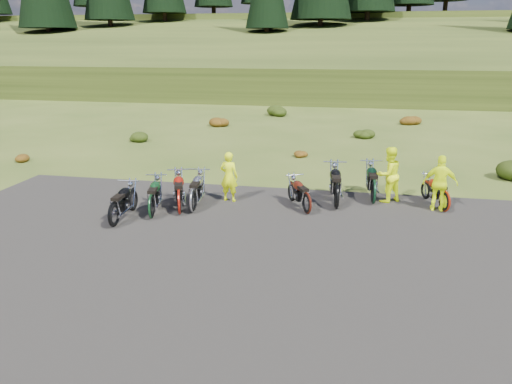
% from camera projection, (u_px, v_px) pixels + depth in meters
% --- Properties ---
extents(ground, '(300.00, 300.00, 0.00)m').
position_uv_depth(ground, '(276.00, 229.00, 13.85)').
color(ground, '#384C19').
rests_on(ground, ground).
extents(gravel_pad, '(20.00, 12.00, 0.04)m').
position_uv_depth(gravel_pad, '(263.00, 259.00, 11.97)').
color(gravel_pad, black).
rests_on(gravel_pad, ground).
extents(hill_slope, '(300.00, 45.97, 9.37)m').
position_uv_depth(hill_slope, '(339.00, 85.00, 60.82)').
color(hill_slope, '#2A3913').
rests_on(hill_slope, ground).
extents(hill_plateau, '(300.00, 90.00, 9.17)m').
position_uv_depth(hill_plateau, '(348.00, 64.00, 117.20)').
color(hill_plateau, '#2A3913').
rests_on(hill_plateau, ground).
extents(shrub_0, '(0.77, 0.77, 0.45)m').
position_uv_depth(shrub_0, '(25.00, 156.00, 21.63)').
color(shrub_0, '#6D2F0D').
rests_on(shrub_0, ground).
extents(shrub_1, '(1.03, 1.03, 0.61)m').
position_uv_depth(shrub_1, '(138.00, 135.00, 26.05)').
color(shrub_1, black).
rests_on(shrub_1, ground).
extents(shrub_2, '(1.30, 1.30, 0.77)m').
position_uv_depth(shrub_2, '(218.00, 121.00, 30.47)').
color(shrub_2, '#6D2F0D').
rests_on(shrub_2, ground).
extents(shrub_3, '(1.56, 1.56, 0.92)m').
position_uv_depth(shrub_3, '(278.00, 109.00, 34.90)').
color(shrub_3, black).
rests_on(shrub_3, ground).
extents(shrub_4, '(0.77, 0.77, 0.45)m').
position_uv_depth(shrub_4, '(299.00, 152.00, 22.50)').
color(shrub_4, '#6D2F0D').
rests_on(shrub_4, ground).
extents(shrub_5, '(1.03, 1.03, 0.61)m').
position_uv_depth(shrub_5, '(363.00, 132.00, 26.92)').
color(shrub_5, black).
rests_on(shrub_5, ground).
extents(shrub_6, '(1.30, 1.30, 0.77)m').
position_uv_depth(shrub_6, '(410.00, 118.00, 31.34)').
color(shrub_6, '#6D2F0D').
rests_on(shrub_6, ground).
extents(motorcycle_0, '(0.76, 2.05, 1.06)m').
position_uv_depth(motorcycle_0, '(115.00, 227.00, 14.00)').
color(motorcycle_0, black).
rests_on(motorcycle_0, ground).
extents(motorcycle_1, '(1.38, 2.26, 1.12)m').
position_uv_depth(motorcycle_1, '(180.00, 215.00, 15.02)').
color(motorcycle_1, maroon).
rests_on(motorcycle_1, ground).
extents(motorcycle_2, '(1.10, 2.12, 1.06)m').
position_uv_depth(motorcycle_2, '(152.00, 219.00, 14.66)').
color(motorcycle_2, '#0E3416').
rests_on(motorcycle_2, ground).
extents(motorcycle_3, '(0.91, 2.14, 1.09)m').
position_uv_depth(motorcycle_3, '(193.00, 213.00, 15.20)').
color(motorcycle_3, '#99999D').
rests_on(motorcycle_3, ground).
extents(motorcycle_4, '(1.43, 1.94, 0.98)m').
position_uv_depth(motorcycle_4, '(306.00, 214.00, 15.06)').
color(motorcycle_4, '#46140B').
rests_on(motorcycle_4, ground).
extents(motorcycle_5, '(1.02, 2.41, 1.23)m').
position_uv_depth(motorcycle_5, '(336.00, 209.00, 15.50)').
color(motorcycle_5, black).
rests_on(motorcycle_5, ground).
extents(motorcycle_6, '(1.19, 1.96, 0.97)m').
position_uv_depth(motorcycle_6, '(443.00, 212.00, 15.24)').
color(motorcycle_6, maroon).
rests_on(motorcycle_6, ground).
extents(motorcycle_7, '(0.90, 2.27, 1.16)m').
position_uv_depth(motorcycle_7, '(373.00, 204.00, 15.99)').
color(motorcycle_7, black).
rests_on(motorcycle_7, ground).
extents(person_middle, '(0.64, 0.46, 1.63)m').
position_uv_depth(person_middle, '(229.00, 178.00, 16.03)').
color(person_middle, '#E0F50C').
rests_on(person_middle, ground).
extents(person_right_a, '(1.10, 1.06, 1.79)m').
position_uv_depth(person_right_a, '(388.00, 175.00, 15.95)').
color(person_right_a, '#E0F50C').
rests_on(person_right_a, ground).
extents(person_right_b, '(1.04, 0.50, 1.73)m').
position_uv_depth(person_right_b, '(440.00, 184.00, 15.09)').
color(person_right_b, '#E0F50C').
rests_on(person_right_b, ground).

